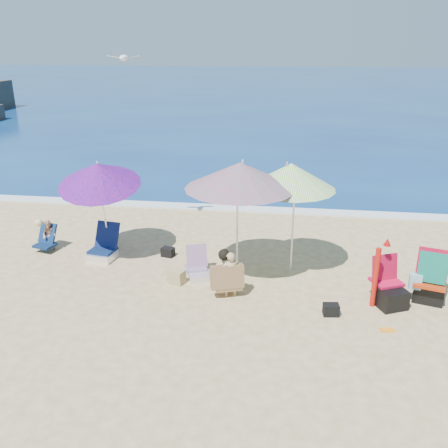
# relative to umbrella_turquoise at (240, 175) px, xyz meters

# --- Properties ---
(ground) EXTENTS (120.00, 120.00, 0.00)m
(ground) POSITION_rel_umbrella_turquoise_xyz_m (-0.03, -0.85, -2.16)
(ground) COLOR #D8BC84
(ground) RESTS_ON ground
(sea) EXTENTS (120.00, 80.00, 0.12)m
(sea) POSITION_rel_umbrella_turquoise_xyz_m (-0.03, 44.15, -2.21)
(sea) COLOR navy
(sea) RESTS_ON ground
(foam) EXTENTS (120.00, 0.50, 0.04)m
(foam) POSITION_rel_umbrella_turquoise_xyz_m (-0.03, 4.25, -2.14)
(foam) COLOR white
(foam) RESTS_ON ground
(umbrella_turquoise) EXTENTS (2.41, 2.41, 2.46)m
(umbrella_turquoise) POSITION_rel_umbrella_turquoise_xyz_m (0.00, 0.00, 0.00)
(umbrella_turquoise) COLOR silver
(umbrella_turquoise) RESTS_ON ground
(umbrella_striped) EXTENTS (2.05, 2.05, 2.38)m
(umbrella_striped) POSITION_rel_umbrella_turquoise_xyz_m (0.96, 0.40, -0.08)
(umbrella_striped) COLOR silver
(umbrella_striped) RESTS_ON ground
(umbrella_blue) EXTENTS (1.97, 2.03, 2.38)m
(umbrella_blue) POSITION_rel_umbrella_turquoise_xyz_m (-3.03, 0.48, -0.21)
(umbrella_blue) COLOR white
(umbrella_blue) RESTS_ON ground
(furled_umbrella) EXTENTS (0.32, 0.36, 1.27)m
(furled_umbrella) POSITION_rel_umbrella_turquoise_xyz_m (2.59, -0.76, -1.47)
(furled_umbrella) COLOR #B5170C
(furled_umbrella) RESTS_ON ground
(chair_navy) EXTENTS (0.64, 0.78, 0.76)m
(chair_navy) POSITION_rel_umbrella_turquoise_xyz_m (-3.10, 0.53, -1.96)
(chair_navy) COLOR #0B1D42
(chair_navy) RESTS_ON ground
(chair_rainbow) EXTENTS (0.65, 0.76, 0.61)m
(chair_rainbow) POSITION_rel_umbrella_turquoise_xyz_m (-0.83, -0.10, -2.00)
(chair_rainbow) COLOR #C14944
(chair_rainbow) RESTS_ON ground
(camp_chair_left) EXTENTS (0.70, 0.86, 0.88)m
(camp_chair_left) POSITION_rel_umbrella_turquoise_xyz_m (2.85, -0.73, -1.90)
(camp_chair_left) COLOR #C40E39
(camp_chair_left) RESTS_ON ground
(camp_chair_right) EXTENTS (0.75, 0.75, 1.02)m
(camp_chair_right) POSITION_rel_umbrella_turquoise_xyz_m (3.60, -0.46, -1.80)
(camp_chair_right) COLOR #B32E0C
(camp_chair_right) RESTS_ON ground
(person_center) EXTENTS (0.67, 0.63, 0.92)m
(person_center) POSITION_rel_umbrella_turquoise_xyz_m (-0.12, -0.79, -1.72)
(person_center) COLOR tan
(person_center) RESTS_ON ground
(person_left) EXTENTS (0.53, 0.59, 0.80)m
(person_left) POSITION_rel_umbrella_turquoise_xyz_m (-4.52, 0.79, -1.80)
(person_left) COLOR tan
(person_left) RESTS_ON ground
(bag_black_a) EXTENTS (0.31, 0.26, 0.20)m
(bag_black_a) POSITION_rel_umbrella_turquoise_xyz_m (-1.70, 0.81, -2.06)
(bag_black_a) COLOR black
(bag_black_a) RESTS_ON ground
(bag_tan) EXTENTS (0.38, 0.32, 0.28)m
(bag_tan) POSITION_rel_umbrella_turquoise_xyz_m (-1.22, -0.42, -2.03)
(bag_tan) COLOR tan
(bag_tan) RESTS_ON ground
(bag_black_b) EXTENTS (0.29, 0.22, 0.21)m
(bag_black_b) POSITION_rel_umbrella_turquoise_xyz_m (1.78, -1.23, -2.06)
(bag_black_b) COLOR black
(bag_black_b) RESTS_ON ground
(orange_item) EXTENTS (0.26, 0.14, 0.03)m
(orange_item) POSITION_rel_umbrella_turquoise_xyz_m (2.69, -1.61, -2.15)
(orange_item) COLOR orange
(orange_item) RESTS_ON ground
(seagull) EXTENTS (0.72, 0.39, 0.13)m
(seagull) POSITION_rel_umbrella_turquoise_xyz_m (-2.72, 1.72, 2.05)
(seagull) COLOR white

